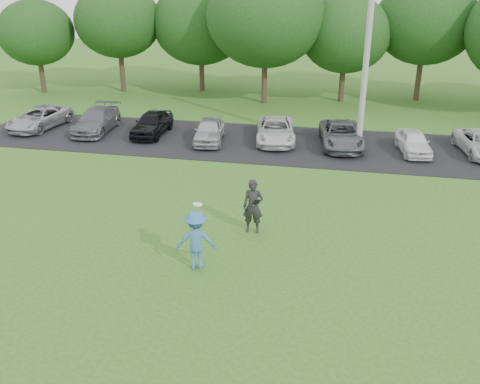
{
  "coord_description": "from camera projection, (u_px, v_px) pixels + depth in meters",
  "views": [
    {
      "loc": [
        3.32,
        -13.07,
        8.55
      ],
      "look_at": [
        0.0,
        3.5,
        1.3
      ],
      "focal_mm": 40.0,
      "sensor_mm": 36.0,
      "label": 1
    }
  ],
  "objects": [
    {
      "name": "frisbee_player",
      "position": [
        196.0,
        240.0,
        15.94
      ],
      "size": [
        1.33,
        0.92,
        2.17
      ],
      "color": "teal",
      "rests_on": "ground"
    },
    {
      "name": "parking_lot",
      "position": [
        276.0,
        144.0,
        27.46
      ],
      "size": [
        32.0,
        6.5,
        0.03
      ],
      "primitive_type": "cube",
      "color": "black",
      "rests_on": "ground"
    },
    {
      "name": "camera_bystander",
      "position": [
        253.0,
        206.0,
        18.13
      ],
      "size": [
        0.72,
        0.49,
        1.9
      ],
      "color": "black",
      "rests_on": "ground"
    },
    {
      "name": "ground",
      "position": [
        217.0,
        278.0,
        15.75
      ],
      "size": [
        100.0,
        100.0,
        0.0
      ],
      "primitive_type": "plane",
      "color": "#2D631C",
      "rests_on": "ground"
    },
    {
      "name": "parked_cars",
      "position": [
        273.0,
        131.0,
        27.4
      ],
      "size": [
        29.11,
        4.79,
        1.26
      ],
      "color": "#A6A9AD",
      "rests_on": "parking_lot"
    },
    {
      "name": "utility_pole",
      "position": [
        367.0,
        48.0,
        24.41
      ],
      "size": [
        0.28,
        0.28,
        9.96
      ],
      "primitive_type": "cylinder",
      "color": "#A0A19C",
      "rests_on": "ground"
    },
    {
      "name": "tree_row",
      "position": [
        322.0,
        25.0,
        34.05
      ],
      "size": [
        42.39,
        9.85,
        8.64
      ],
      "color": "#38281C",
      "rests_on": "ground"
    }
  ]
}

